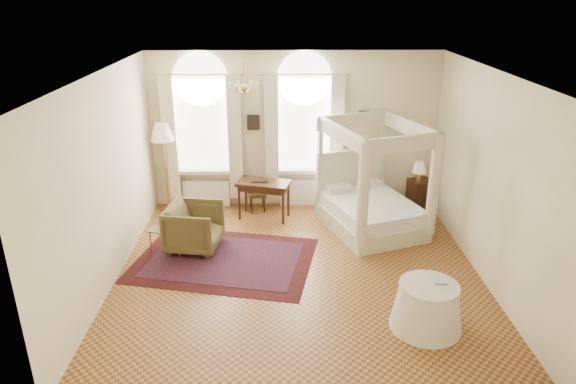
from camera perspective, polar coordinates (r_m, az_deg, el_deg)
name	(u,v)px	position (r m, az deg, el deg)	size (l,w,h in m)	color
ground	(299,273)	(8.70, 1.20, -9.01)	(6.00, 6.00, 0.00)	#A0632E
room_walls	(300,161)	(7.88, 1.31, 3.47)	(6.00, 6.00, 6.00)	#FFF1C2
window_left	(203,141)	(10.88, -9.40, 5.65)	(1.62, 0.27, 3.29)	white
window_right	(304,140)	(10.77, 1.77, 5.78)	(1.62, 0.27, 3.29)	white
chandelier	(244,86)	(8.83, -4.91, 11.60)	(0.51, 0.45, 0.50)	#C48B41
wall_pictures	(298,120)	(10.76, 1.17, 7.98)	(2.54, 0.03, 0.39)	black
canopy_bed	(372,206)	(10.14, 9.30, -1.57)	(2.16, 2.37, 2.13)	beige
nightstand	(420,194)	(11.38, 14.42, -0.23)	(0.45, 0.41, 0.65)	#311E0D
nightstand_lamp	(419,168)	(11.10, 14.35, 2.55)	(0.29, 0.29, 0.43)	#C48B41
writing_desk	(264,187)	(10.45, -2.72, 0.56)	(1.16, 0.81, 0.79)	#311E0D
laptop	(260,180)	(10.46, -3.13, 1.33)	(0.36, 0.23, 0.03)	black
stool	(257,195)	(10.92, -3.45, -0.35)	(0.42, 0.42, 0.42)	#4E4121
armchair	(194,227)	(9.44, -10.38, -3.87)	(0.91, 0.93, 0.85)	#4C4020
coffee_table	(169,230)	(9.46, -13.10, -4.18)	(0.77, 0.64, 0.45)	silver
floor_lamp	(162,136)	(10.82, -13.79, 6.02)	(0.49, 0.49, 1.91)	#C48B41
oriental_rug	(224,260)	(9.16, -7.07, -7.46)	(3.41, 2.75, 0.01)	#441011
side_table	(427,306)	(7.55, 15.19, -12.16)	(1.00, 1.00, 0.68)	white
book	(433,279)	(7.48, 15.78, -9.30)	(0.18, 0.24, 0.02)	black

